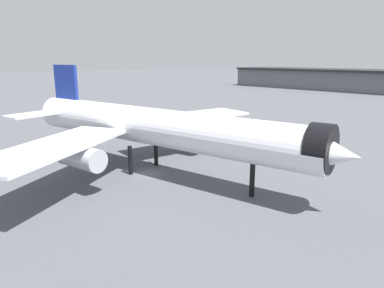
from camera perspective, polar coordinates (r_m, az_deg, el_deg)
The scene contains 5 objects.
ground at distance 56.43m, azimuth -7.31°, elevation -4.88°, with size 900.00×900.00×0.00m, color #4C4F54.
airliner_near_gate at distance 55.41m, azimuth -6.36°, elevation 2.72°, with size 59.71×53.40×16.79m.
baggage_tug_wing at distance 77.93m, azimuth 17.73°, elevation 0.56°, with size 3.54×2.72×1.85m.
baggage_cart_trailing at distance 82.71m, azimuth 13.02°, elevation 1.61°, with size 2.34×2.68×1.82m.
traffic_cone_near_nose at distance 77.40m, azimuth 20.86°, elevation -0.29°, with size 0.51×0.51×0.63m, color #F2600C.
Camera 1 is at (45.75, -27.68, 18.02)m, focal length 32.67 mm.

